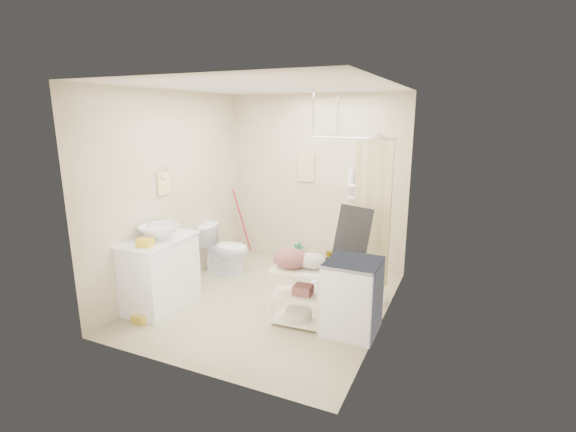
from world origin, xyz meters
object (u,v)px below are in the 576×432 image
washing_machine (352,296)px  laundry_rack (299,291)px  vanity (161,272)px  toilet (225,249)px

washing_machine → laundry_rack: bearing=-171.4°
vanity → laundry_rack: bearing=6.1°
toilet → laundry_rack: size_ratio=0.92×
vanity → toilet: (0.12, 1.26, -0.06)m
laundry_rack → toilet: bearing=144.6°
vanity → laundry_rack: size_ratio=1.23×
toilet → washing_machine: bearing=-117.8°
vanity → laundry_rack: vanity is taller
vanity → washing_machine: 2.32m
vanity → washing_machine: vanity is taller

